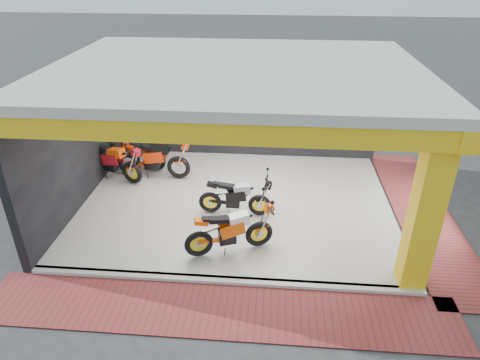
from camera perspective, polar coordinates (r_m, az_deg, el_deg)
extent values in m
plane|color=#2D2D30|center=(9.74, -1.55, -9.51)|extent=(80.00, 80.00, 0.00)
cube|color=silver|center=(11.36, -0.46, -3.14)|extent=(8.00, 6.00, 0.10)
cube|color=beige|center=(9.97, -0.55, 14.54)|extent=(8.40, 6.40, 0.20)
cube|color=black|center=(13.46, 0.73, 10.01)|extent=(8.20, 0.20, 3.50)
cube|color=black|center=(11.66, -21.08, 5.11)|extent=(0.20, 6.20, 3.50)
cube|color=yellow|center=(8.57, 23.52, -3.84)|extent=(0.50, 0.50, 3.50)
cube|color=yellow|center=(7.22, -2.75, 6.54)|extent=(8.40, 0.30, 0.40)
cube|color=yellow|center=(10.48, 22.29, 11.46)|extent=(0.30, 6.40, 0.40)
cube|color=silver|center=(8.93, -2.28, -13.25)|extent=(8.00, 0.20, 0.10)
cube|color=maroon|center=(8.40, -2.93, -16.95)|extent=(9.00, 1.40, 0.03)
cube|color=maroon|center=(11.99, 23.10, -4.03)|extent=(1.40, 7.00, 0.03)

